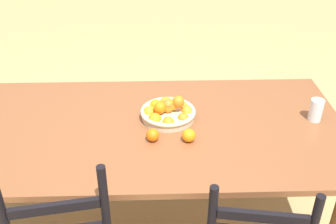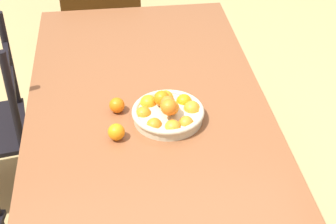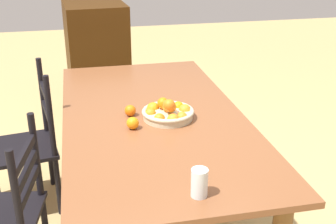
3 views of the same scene
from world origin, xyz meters
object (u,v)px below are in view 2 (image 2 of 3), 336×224
Objects in this scene: dining_table at (149,130)px; orange_loose_0 at (116,132)px; orange_loose_1 at (117,105)px; fruit_bowl at (168,112)px.

orange_loose_0 reaches higher than dining_table.
orange_loose_0 is at bearing 176.71° from orange_loose_1.
orange_loose_1 is (0.18, -0.01, -0.00)m from orange_loose_0.
orange_loose_0 is (-0.17, 0.15, 0.14)m from dining_table.
orange_loose_0 is (-0.10, 0.22, -0.01)m from fruit_bowl.
fruit_bowl is at bearing -133.74° from dining_table.
orange_loose_1 is (0.08, 0.21, -0.01)m from fruit_bowl.
dining_table is 30.82× the size of orange_loose_1.
orange_loose_0 reaches higher than orange_loose_1.
fruit_bowl is 0.23m from orange_loose_1.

